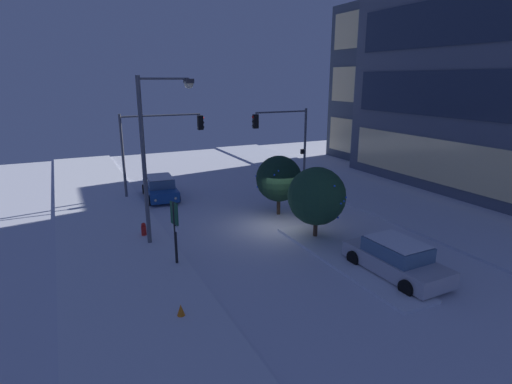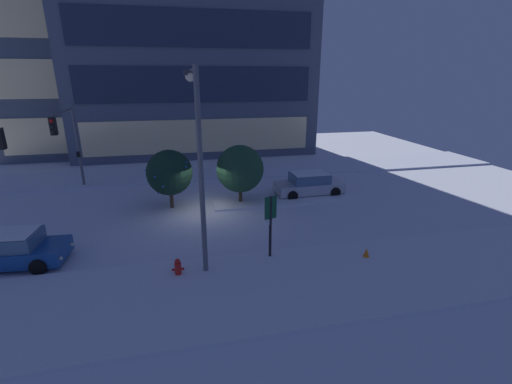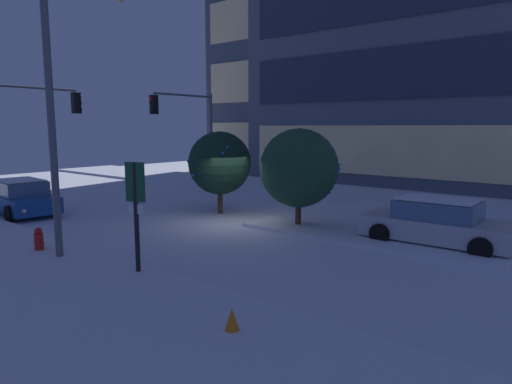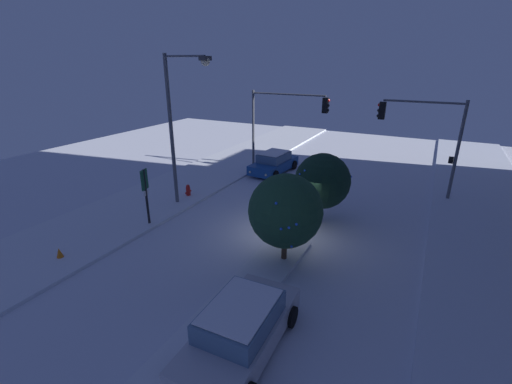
{
  "view_description": "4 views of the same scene",
  "coord_description": "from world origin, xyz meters",
  "px_view_note": "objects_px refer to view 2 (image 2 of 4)",
  "views": [
    {
      "loc": [
        18.46,
        -10.33,
        7.83
      ],
      "look_at": [
        0.34,
        -1.6,
        2.25
      ],
      "focal_mm": 28.68,
      "sensor_mm": 36.0,
      "label": 1
    },
    {
      "loc": [
        -1.17,
        -19.55,
        7.64
      ],
      "look_at": [
        3.08,
        -0.08,
        0.98
      ],
      "focal_mm": 24.55,
      "sensor_mm": 36.0,
      "label": 2
    },
    {
      "loc": [
        11.61,
        -12.96,
        3.74
      ],
      "look_at": [
        1.36,
        -0.55,
        1.41
      ],
      "focal_mm": 31.86,
      "sensor_mm": 36.0,
      "label": 3
    },
    {
      "loc": [
        13.62,
        5.4,
        7.64
      ],
      "look_at": [
        0.72,
        -1.28,
        2.12
      ],
      "focal_mm": 24.33,
      "sensor_mm": 36.0,
      "label": 4
    }
  ],
  "objects_px": {
    "fire_hydrant": "(178,268)",
    "parking_info_sign": "(270,220)",
    "car_far": "(309,184)",
    "car_near": "(9,250)",
    "decorated_tree_left_of_median": "(170,173)",
    "construction_cone": "(366,254)",
    "traffic_light_corner_far_left": "(68,136)",
    "decorated_tree_median": "(240,169)",
    "street_lamp_arched": "(198,144)"
  },
  "relations": [
    {
      "from": "parking_info_sign",
      "to": "fire_hydrant",
      "type": "bearing_deg",
      "value": 83.92
    },
    {
      "from": "car_far",
      "to": "fire_hydrant",
      "type": "bearing_deg",
      "value": 42.96
    },
    {
      "from": "construction_cone",
      "to": "parking_info_sign",
      "type": "bearing_deg",
      "value": 166.75
    },
    {
      "from": "car_near",
      "to": "car_far",
      "type": "relative_size",
      "value": 0.99
    },
    {
      "from": "parking_info_sign",
      "to": "car_near",
      "type": "bearing_deg",
      "value": 65.2
    },
    {
      "from": "decorated_tree_left_of_median",
      "to": "parking_info_sign",
      "type": "bearing_deg",
      "value": -59.96
    },
    {
      "from": "car_near",
      "to": "decorated_tree_median",
      "type": "bearing_deg",
      "value": 31.11
    },
    {
      "from": "parking_info_sign",
      "to": "construction_cone",
      "type": "distance_m",
      "value": 4.47
    },
    {
      "from": "car_far",
      "to": "street_lamp_arched",
      "type": "bearing_deg",
      "value": 44.12
    },
    {
      "from": "decorated_tree_median",
      "to": "car_far",
      "type": "bearing_deg",
      "value": 8.71
    },
    {
      "from": "car_far",
      "to": "construction_cone",
      "type": "bearing_deg",
      "value": 84.07
    },
    {
      "from": "car_far",
      "to": "decorated_tree_median",
      "type": "distance_m",
      "value": 5.08
    },
    {
      "from": "traffic_light_corner_far_left",
      "to": "fire_hydrant",
      "type": "bearing_deg",
      "value": 28.92
    },
    {
      "from": "parking_info_sign",
      "to": "construction_cone",
      "type": "bearing_deg",
      "value": -118.63
    },
    {
      "from": "car_near",
      "to": "fire_hydrant",
      "type": "xyz_separation_m",
      "value": [
        6.87,
        -2.43,
        -0.32
      ]
    },
    {
      "from": "street_lamp_arched",
      "to": "construction_cone",
      "type": "height_order",
      "value": "street_lamp_arched"
    },
    {
      "from": "car_near",
      "to": "decorated_tree_median",
      "type": "distance_m",
      "value": 12.11
    },
    {
      "from": "street_lamp_arched",
      "to": "decorated_tree_median",
      "type": "relative_size",
      "value": 2.17
    },
    {
      "from": "car_near",
      "to": "construction_cone",
      "type": "relative_size",
      "value": 8.39
    },
    {
      "from": "decorated_tree_median",
      "to": "street_lamp_arched",
      "type": "bearing_deg",
      "value": -111.64
    },
    {
      "from": "decorated_tree_median",
      "to": "car_near",
      "type": "bearing_deg",
      "value": -153.39
    },
    {
      "from": "fire_hydrant",
      "to": "parking_info_sign",
      "type": "height_order",
      "value": "parking_info_sign"
    },
    {
      "from": "car_far",
      "to": "fire_hydrant",
      "type": "relative_size",
      "value": 5.78
    },
    {
      "from": "decorated_tree_left_of_median",
      "to": "construction_cone",
      "type": "height_order",
      "value": "decorated_tree_left_of_median"
    },
    {
      "from": "construction_cone",
      "to": "street_lamp_arched",
      "type": "bearing_deg",
      "value": 171.32
    },
    {
      "from": "car_far",
      "to": "traffic_light_corner_far_left",
      "type": "bearing_deg",
      "value": -14.06
    },
    {
      "from": "decorated_tree_median",
      "to": "construction_cone",
      "type": "bearing_deg",
      "value": -63.07
    },
    {
      "from": "fire_hydrant",
      "to": "parking_info_sign",
      "type": "relative_size",
      "value": 0.28
    },
    {
      "from": "car_near",
      "to": "traffic_light_corner_far_left",
      "type": "distance_m",
      "value": 10.01
    },
    {
      "from": "car_near",
      "to": "parking_info_sign",
      "type": "relative_size",
      "value": 1.6
    },
    {
      "from": "car_far",
      "to": "parking_info_sign",
      "type": "height_order",
      "value": "parking_info_sign"
    },
    {
      "from": "car_near",
      "to": "street_lamp_arched",
      "type": "distance_m",
      "value": 9.26
    },
    {
      "from": "car_near",
      "to": "car_far",
      "type": "xyz_separation_m",
      "value": [
        15.53,
        6.11,
        0.0
      ]
    },
    {
      "from": "fire_hydrant",
      "to": "parking_info_sign",
      "type": "bearing_deg",
      "value": 9.3
    },
    {
      "from": "decorated_tree_left_of_median",
      "to": "construction_cone",
      "type": "xyz_separation_m",
      "value": [
        8.32,
        -8.3,
        -1.91
      ]
    },
    {
      "from": "street_lamp_arched",
      "to": "parking_info_sign",
      "type": "xyz_separation_m",
      "value": [
        2.86,
        -0.1,
        -3.32
      ]
    },
    {
      "from": "traffic_light_corner_far_left",
      "to": "fire_hydrant",
      "type": "xyz_separation_m",
      "value": [
        6.58,
        -11.9,
        -3.55
      ]
    },
    {
      "from": "car_near",
      "to": "decorated_tree_left_of_median",
      "type": "distance_m",
      "value": 8.71
    },
    {
      "from": "parking_info_sign",
      "to": "decorated_tree_left_of_median",
      "type": "height_order",
      "value": "decorated_tree_left_of_median"
    },
    {
      "from": "traffic_light_corner_far_left",
      "to": "decorated_tree_left_of_median",
      "type": "height_order",
      "value": "traffic_light_corner_far_left"
    },
    {
      "from": "fire_hydrant",
      "to": "construction_cone",
      "type": "distance_m",
      "value": 8.01
    },
    {
      "from": "decorated_tree_left_of_median",
      "to": "fire_hydrant",
      "type": "bearing_deg",
      "value": -87.72
    },
    {
      "from": "car_far",
      "to": "street_lamp_arched",
      "type": "height_order",
      "value": "street_lamp_arched"
    },
    {
      "from": "car_near",
      "to": "decorated_tree_left_of_median",
      "type": "relative_size",
      "value": 1.3
    },
    {
      "from": "fire_hydrant",
      "to": "construction_cone",
      "type": "xyz_separation_m",
      "value": [
        8.0,
        -0.32,
        -0.11
      ]
    },
    {
      "from": "street_lamp_arched",
      "to": "construction_cone",
      "type": "xyz_separation_m",
      "value": [
        6.94,
        -1.06,
        -4.89
      ]
    },
    {
      "from": "fire_hydrant",
      "to": "decorated_tree_left_of_median",
      "type": "xyz_separation_m",
      "value": [
        -0.32,
        7.99,
        1.8
      ]
    },
    {
      "from": "car_far",
      "to": "car_near",
      "type": "bearing_deg",
      "value": 19.84
    },
    {
      "from": "street_lamp_arched",
      "to": "parking_info_sign",
      "type": "relative_size",
      "value": 2.77
    },
    {
      "from": "car_far",
      "to": "traffic_light_corner_far_left",
      "type": "xyz_separation_m",
      "value": [
        -15.24,
        3.36,
        3.22
      ]
    }
  ]
}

